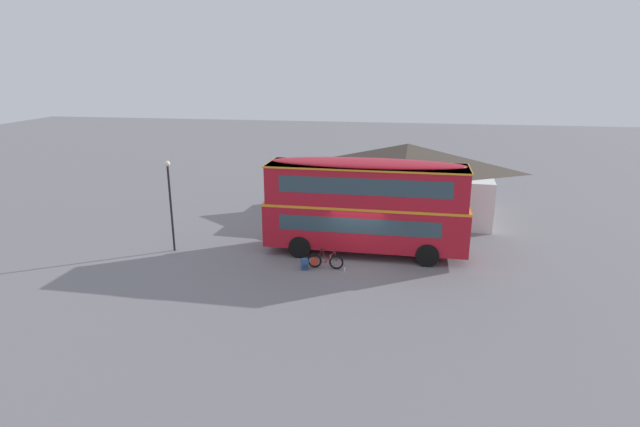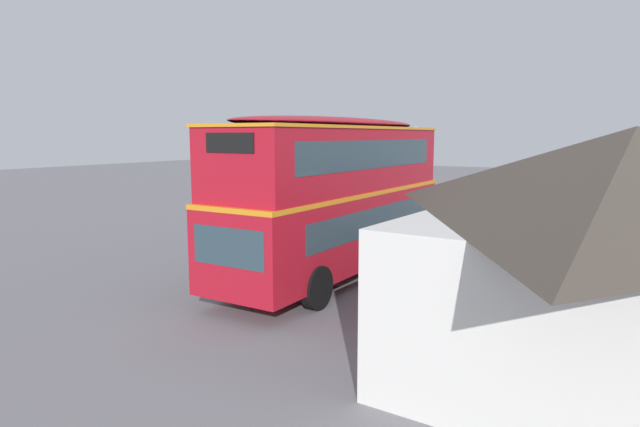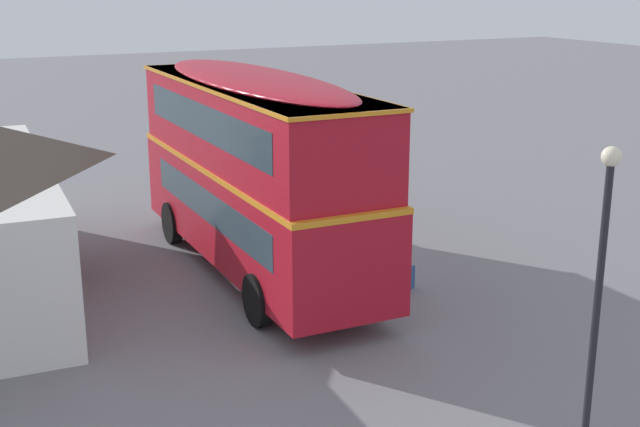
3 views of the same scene
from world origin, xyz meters
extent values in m
plane|color=slate|center=(0.00, 0.00, 0.00)|extent=(120.00, 120.00, 0.00)
cylinder|color=black|center=(3.39, 2.46, 0.55)|extent=(1.10, 0.30, 1.10)
cylinder|color=black|center=(3.35, 0.09, 0.55)|extent=(1.10, 0.30, 1.10)
cylinder|color=black|center=(-2.75, 2.58, 0.55)|extent=(1.10, 0.30, 1.10)
cylinder|color=black|center=(-2.79, 0.20, 0.55)|extent=(1.10, 0.30, 1.10)
cube|color=#B21423|center=(0.30, 1.33, 1.52)|extent=(9.95, 2.68, 2.10)
cube|color=orange|center=(0.30, 1.33, 2.60)|extent=(9.97, 2.70, 0.12)
cube|color=#B21423|center=(0.30, 1.33, 3.58)|extent=(9.65, 2.63, 1.90)
ellipsoid|color=#B21423|center=(0.30, 1.33, 4.61)|extent=(9.45, 2.57, 0.36)
cube|color=#2D424C|center=(5.23, 1.24, 1.77)|extent=(0.10, 2.05, 0.90)
cube|color=black|center=(5.10, 1.24, 4.10)|extent=(0.09, 1.38, 0.44)
cube|color=#2D424C|center=(0.08, 0.10, 1.82)|extent=(7.73, 0.18, 0.76)
cube|color=#2D424C|center=(0.28, 0.12, 3.73)|extent=(8.12, 0.19, 0.80)
cube|color=#2D424C|center=(0.12, 2.57, 1.82)|extent=(7.73, 0.18, 0.76)
cube|color=#2D424C|center=(0.32, 2.55, 3.73)|extent=(8.12, 0.19, 0.80)
cube|color=orange|center=(0.30, 1.33, 4.49)|extent=(9.75, 2.71, 0.08)
torus|color=black|center=(-0.83, -0.97, 0.34)|extent=(0.68, 0.11, 0.68)
torus|color=black|center=(-1.86, -0.94, 0.34)|extent=(0.68, 0.11, 0.68)
cylinder|color=#B2B2B7|center=(-0.83, -0.97, 0.34)|extent=(0.05, 0.10, 0.05)
cylinder|color=#B2B2B7|center=(-1.86, -0.94, 0.34)|extent=(0.05, 0.10, 0.05)
cylinder|color=maroon|center=(-1.11, -0.96, 0.61)|extent=(0.47, 0.05, 0.67)
cylinder|color=maroon|center=(-1.18, -0.96, 0.92)|extent=(0.58, 0.06, 0.06)
cylinder|color=maroon|center=(-1.39, -0.95, 0.60)|extent=(0.18, 0.04, 0.64)
cylinder|color=maroon|center=(-1.59, -0.95, 0.31)|extent=(0.54, 0.05, 0.09)
cylinder|color=maroon|center=(-1.66, -0.94, 0.63)|extent=(0.42, 0.04, 0.59)
cylinder|color=maroon|center=(-0.86, -0.97, 0.64)|extent=(0.09, 0.04, 0.60)
cylinder|color=black|center=(-0.89, -0.97, 0.98)|extent=(0.05, 0.46, 0.03)
ellipsoid|color=black|center=(-1.48, -0.95, 0.94)|extent=(0.26, 0.11, 0.06)
cube|color=red|center=(-1.85, -1.10, 0.36)|extent=(0.29, 0.15, 0.32)
cylinder|color=#D84C33|center=(-1.11, -0.96, 0.61)|extent=(0.07, 0.07, 0.18)
cube|color=#2D4C7A|center=(-2.27, -1.28, 0.27)|extent=(0.40, 0.34, 0.53)
ellipsoid|color=#2D4C7A|center=(-2.27, -1.28, 0.53)|extent=(0.38, 0.32, 0.10)
cube|color=navy|center=(-2.22, -1.39, 0.19)|extent=(0.23, 0.13, 0.19)
cylinder|color=black|center=(-2.24, -1.13, 0.27)|extent=(0.05, 0.05, 0.42)
cylinder|color=black|center=(-2.40, -1.21, 0.27)|extent=(0.05, 0.05, 0.42)
cylinder|color=silver|center=(-0.40, -1.17, 0.11)|extent=(0.07, 0.07, 0.22)
cylinder|color=black|center=(-0.40, -1.17, 0.23)|extent=(0.04, 0.04, 0.03)
cube|color=silver|center=(2.26, 9.00, 1.42)|extent=(10.51, 7.08, 2.84)
pyramid|color=#4C4238|center=(2.26, 9.00, 3.64)|extent=(10.93, 7.51, 1.61)
cube|color=#3D2319|center=(2.06, 5.75, 1.05)|extent=(1.10, 0.11, 2.10)
cube|color=#2D424C|center=(-0.47, 5.90, 1.56)|extent=(1.10, 0.11, 0.90)
cube|color=#2D424C|center=(4.60, 5.60, 1.56)|extent=(1.10, 0.11, 0.90)
cylinder|color=black|center=(-9.34, 0.10, 2.20)|extent=(0.11, 0.11, 4.40)
sphere|color=#F2E5BF|center=(-9.34, 0.10, 4.52)|extent=(0.28, 0.28, 0.28)
camera|label=1|loc=(2.07, -22.96, 9.28)|focal=28.74mm
camera|label=2|loc=(14.49, 9.13, 4.26)|focal=30.48mm
camera|label=3|loc=(-17.45, 8.62, 6.86)|focal=47.11mm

